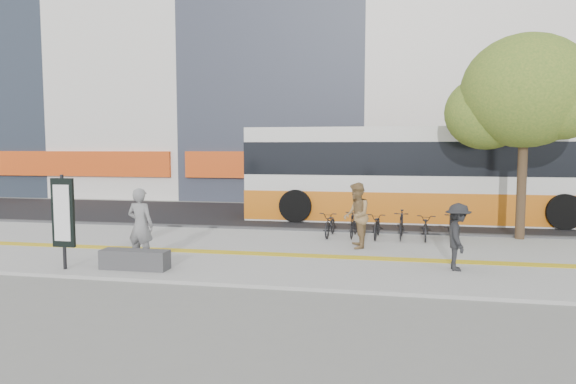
% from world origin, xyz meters
% --- Properties ---
extents(ground, '(120.00, 120.00, 0.00)m').
position_xyz_m(ground, '(0.00, 0.00, 0.00)').
color(ground, slate).
rests_on(ground, ground).
extents(sidewalk, '(40.00, 7.00, 0.08)m').
position_xyz_m(sidewalk, '(0.00, 1.50, 0.04)').
color(sidewalk, gray).
rests_on(sidewalk, ground).
extents(tactile_strip, '(40.00, 0.45, 0.01)m').
position_xyz_m(tactile_strip, '(0.00, 1.00, 0.09)').
color(tactile_strip, gold).
rests_on(tactile_strip, sidewalk).
extents(street, '(40.00, 8.00, 0.06)m').
position_xyz_m(street, '(0.00, 9.00, 0.03)').
color(street, black).
rests_on(street, ground).
extents(curb, '(40.00, 0.25, 0.14)m').
position_xyz_m(curb, '(0.00, 5.00, 0.07)').
color(curb, '#39393B').
rests_on(curb, ground).
extents(bench, '(1.60, 0.45, 0.45)m').
position_xyz_m(bench, '(-2.60, -1.20, 0.30)').
color(bench, '#39393B').
rests_on(bench, sidewalk).
extents(signboard, '(0.55, 0.10, 2.20)m').
position_xyz_m(signboard, '(-4.20, -1.51, 1.37)').
color(signboard, black).
rests_on(signboard, sidewalk).
extents(street_tree, '(4.40, 3.80, 6.31)m').
position_xyz_m(street_tree, '(7.18, 4.82, 4.51)').
color(street_tree, '#3E2E1C').
rests_on(street_tree, sidewalk).
extents(bus, '(13.58, 3.22, 3.61)m').
position_xyz_m(bus, '(4.47, 8.50, 1.76)').
color(bus, silver).
rests_on(bus, street).
extents(bicycle_row, '(4.26, 1.56, 0.89)m').
position_xyz_m(bicycle_row, '(3.20, 4.00, 0.50)').
color(bicycle_row, black).
rests_on(bicycle_row, sidewalk).
extents(seated_woman, '(0.71, 0.51, 1.84)m').
position_xyz_m(seated_woman, '(-2.78, -0.54, 1.00)').
color(seated_woman, black).
rests_on(seated_woman, sidewalk).
extents(pedestrian_tan, '(0.79, 0.97, 1.84)m').
position_xyz_m(pedestrian_tan, '(2.30, 2.29, 1.00)').
color(pedestrian_tan, olive).
rests_on(pedestrian_tan, sidewalk).
extents(pedestrian_dark, '(0.59, 1.01, 1.55)m').
position_xyz_m(pedestrian_dark, '(4.74, 0.13, 0.86)').
color(pedestrian_dark, black).
rests_on(pedestrian_dark, sidewalk).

